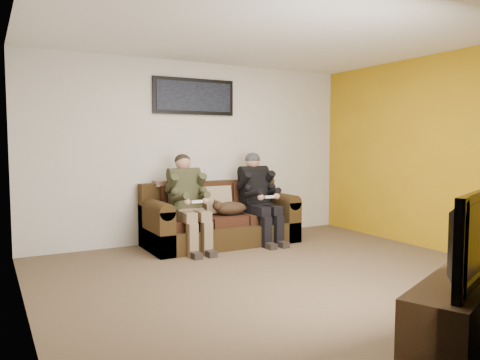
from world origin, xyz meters
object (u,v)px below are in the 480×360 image
sofa (219,220)px  tv_stand (458,310)px  person_right (258,192)px  person_left (188,197)px  framed_poster (194,97)px  television (461,236)px  cat (229,208)px

sofa → tv_stand: bearing=-88.6°
person_right → tv_stand: person_right is taller
person_left → framed_poster: 1.53m
person_right → television: bearing=-97.2°
cat → tv_stand: cat is taller
person_right → tv_stand: (-0.45, -3.60, -0.51)m
person_left → television: person_left is taller
person_left → person_right: size_ratio=0.99×
cat → television: bearing=-89.5°
person_right → cat: bearing=-177.0°
television → person_right: bearing=60.2°
person_right → sofa: bearing=162.0°
tv_stand → cat: bearing=67.8°
person_left → tv_stand: 3.69m
person_left → framed_poster: (0.35, 0.57, 1.38)m
person_left → television: (0.64, -3.60, 0.05)m
framed_poster → tv_stand: 4.58m
framed_poster → sofa: bearing=-62.9°
framed_poster → television: size_ratio=1.07×
cat → tv_stand: size_ratio=0.48×
television → tv_stand: bearing=0.0°
sofa → person_right: bearing=-18.0°
tv_stand → sofa: bearing=68.8°
framed_poster → tv_stand: bearing=-85.9°
sofa → person_left: size_ratio=1.66×
framed_poster → cat: bearing=-65.9°
person_left → sofa: bearing=18.0°
sofa → person_left: person_left is taller
sofa → person_right: person_right is taller
cat → television: 3.58m
cat → framed_poster: (-0.26, 0.59, 1.57)m
framed_poster → television: bearing=-85.9°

